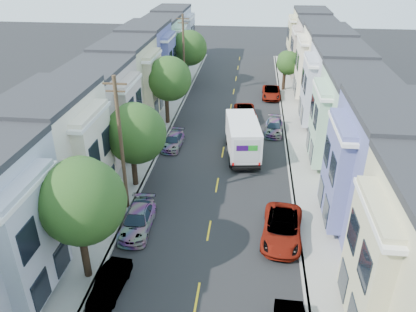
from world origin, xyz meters
The scene contains 24 objects.
ground centered at (0.00, 0.00, 0.00)m, with size 160.00×160.00×0.00m, color black.
road_slab centered at (0.00, 15.00, 0.01)m, with size 12.00×70.00×0.02m, color black.
curb_left centered at (-6.05, 15.00, 0.07)m, with size 0.30×70.00×0.15m, color gray.
curb_right centered at (6.05, 15.00, 0.07)m, with size 0.30×70.00×0.15m, color gray.
sidewalk_left centered at (-7.35, 15.00, 0.07)m, with size 2.60×70.00×0.15m, color gray.
sidewalk_right centered at (7.35, 15.00, 0.07)m, with size 2.60×70.00×0.15m, color gray.
centerline centered at (0.00, 15.00, 0.00)m, with size 0.12×70.00×0.01m, color gold.
townhouse_row_left centered at (-11.15, 15.00, 0.00)m, with size 5.00×70.00×8.50m, color #9AC3A1.
townhouse_row_right centered at (11.15, 15.00, 0.00)m, with size 5.00×70.00×8.50m, color #9AC3A1.
tree_b centered at (-6.30, -5.11, 5.32)m, with size 4.70×4.70×7.69m.
tree_c centered at (-6.30, 5.23, 4.64)m, with size 4.70×4.70×7.01m.
tree_d centered at (-6.30, 18.29, 5.05)m, with size 4.67×4.67×7.41m.
tree_e centered at (-6.30, 32.16, 5.16)m, with size 4.70×4.70×7.53m.
tree_far_r centered at (6.89, 31.38, 3.69)m, with size 3.10×3.10×5.28m.
utility_pole_near centered at (-6.30, 2.00, 5.15)m, with size 1.60×0.26×10.00m.
utility_pole_far centered at (-6.30, 28.00, 5.15)m, with size 1.60×0.26×10.00m.
fedex_truck centered at (1.81, 11.70, 1.90)m, with size 2.73×7.09×3.40m.
lead_sedan centered at (1.85, 20.68, 0.70)m, with size 2.31×5.02×1.39m, color black.
parked_left_b centered at (-4.90, -6.11, 0.62)m, with size 1.31×3.72×1.24m, color black.
parked_left_c centered at (-4.90, -0.33, 0.70)m, with size 1.97×4.70×1.41m, color #B7B7B7.
parked_left_d centered at (-4.90, 12.62, 0.61)m, with size 1.70×4.06×1.22m, color #622312.
parked_right_b centered at (4.90, -0.23, 0.77)m, with size 2.54×5.52×1.53m, color silver.
parked_right_c centered at (4.90, 17.08, 0.63)m, with size 1.77×4.22×1.27m, color black.
parked_right_d centered at (4.90, 28.18, 0.68)m, with size 2.25×4.88×1.36m, color black.
Camera 1 is at (2.45, -22.21, 17.44)m, focal length 35.00 mm.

